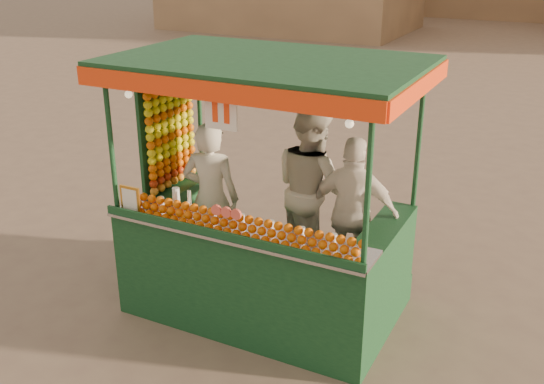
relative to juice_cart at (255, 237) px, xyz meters
The scene contains 5 objects.
ground 0.89m from the juice_cart, 133.26° to the left, with size 90.00×90.00×0.00m, color brown.
juice_cart is the anchor object (origin of this frame).
vendor_left 0.65m from the juice_cart, behind, with size 0.68×0.53×1.66m.
vendor_middle 0.80m from the juice_cart, 62.25° to the left, with size 1.12×1.08×1.82m.
vendor_right 1.02m from the juice_cart, 29.42° to the left, with size 0.97×0.49×1.59m.
Camera 1 is at (2.92, -5.22, 3.69)m, focal length 41.60 mm.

